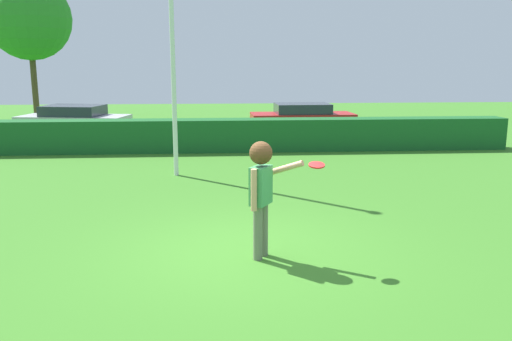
{
  "coord_description": "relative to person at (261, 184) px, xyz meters",
  "views": [
    {
      "loc": [
        -0.42,
        -7.81,
        2.94
      ],
      "look_at": [
        0.19,
        0.79,
        1.15
      ],
      "focal_mm": 36.95,
      "sensor_mm": 36.0,
      "label": 1
    }
  ],
  "objects": [
    {
      "name": "hedge_row",
      "position": [
        -0.2,
        9.86,
        -0.62
      ],
      "size": [
        18.61,
        0.9,
        1.06
      ],
      "primitive_type": "cube",
      "color": "#195825",
      "rests_on": "ground"
    },
    {
      "name": "oak_tree",
      "position": [
        -9.35,
        18.47,
        3.74
      ],
      "size": [
        3.84,
        3.84,
        6.83
      ],
      "color": "brown",
      "rests_on": "ground"
    },
    {
      "name": "ground_plane",
      "position": [
        -0.2,
        0.22,
        -1.15
      ],
      "size": [
        60.0,
        60.0,
        0.0
      ],
      "primitive_type": "plane",
      "color": "#3A7824"
    },
    {
      "name": "lamppost",
      "position": [
        -1.75,
        6.1,
        2.66
      ],
      "size": [
        0.24,
        0.24,
        6.98
      ],
      "color": "silver",
      "rests_on": "ground"
    },
    {
      "name": "person",
      "position": [
        0.0,
        0.0,
        0.0
      ],
      "size": [
        0.84,
        0.51,
        1.79
      ],
      "color": "slate",
      "rests_on": "ground"
    },
    {
      "name": "frisbee",
      "position": [
        0.78,
        -0.21,
        0.32
      ],
      "size": [
        0.24,
        0.24,
        0.07
      ],
      "color": "red"
    },
    {
      "name": "parked_car_red",
      "position": [
        2.84,
        13.94,
        -0.46
      ],
      "size": [
        4.25,
        1.9,
        1.25
      ],
      "color": "#B21E1E",
      "rests_on": "ground"
    },
    {
      "name": "parked_car_silver",
      "position": [
        -6.33,
        13.66,
        -0.46
      ],
      "size": [
        4.44,
        2.46,
        1.25
      ],
      "color": "#B7B7BC",
      "rests_on": "ground"
    }
  ]
}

